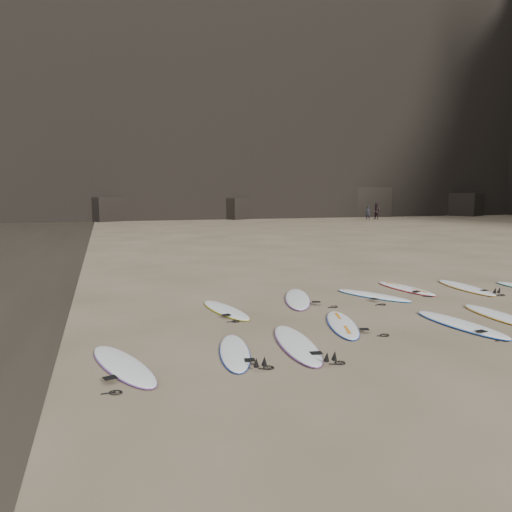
# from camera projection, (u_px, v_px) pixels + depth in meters

# --- Properties ---
(ground) EXTENTS (240.00, 240.00, 0.00)m
(ground) POSITION_uv_depth(u_px,v_px,m) (383.00, 327.00, 11.46)
(ground) COLOR #897559
(ground) RESTS_ON ground
(headland) EXTENTS (170.00, 101.00, 63.47)m
(headland) POSITION_uv_depth(u_px,v_px,m) (349.00, 46.00, 61.91)
(headland) COLOR black
(headland) RESTS_ON ground
(surfboard_0) EXTENTS (0.97, 2.35, 0.08)m
(surfboard_0) POSITION_uv_depth(u_px,v_px,m) (235.00, 352.00, 9.55)
(surfboard_0) COLOR white
(surfboard_0) RESTS_ON ground
(surfboard_1) EXTENTS (0.97, 2.81, 0.10)m
(surfboard_1) POSITION_uv_depth(u_px,v_px,m) (297.00, 344.00, 10.03)
(surfboard_1) COLOR white
(surfboard_1) RESTS_ON ground
(surfboard_2) EXTENTS (1.29, 2.55, 0.09)m
(surfboard_2) POSITION_uv_depth(u_px,v_px,m) (342.00, 324.00, 11.53)
(surfboard_2) COLOR white
(surfboard_2) RESTS_ON ground
(surfboard_3) EXTENTS (0.95, 2.78, 0.10)m
(surfboard_3) POSITION_uv_depth(u_px,v_px,m) (460.00, 324.00, 11.53)
(surfboard_3) COLOR white
(surfboard_3) RESTS_ON ground
(surfboard_4) EXTENTS (0.76, 2.57, 0.09)m
(surfboard_4) POSITION_uv_depth(u_px,v_px,m) (500.00, 316.00, 12.30)
(surfboard_4) COLOR white
(surfboard_4) RESTS_ON ground
(surfboard_5) EXTENTS (1.07, 2.51, 0.09)m
(surfboard_5) POSITION_uv_depth(u_px,v_px,m) (226.00, 310.00, 12.92)
(surfboard_5) COLOR white
(surfboard_5) RESTS_ON ground
(surfboard_6) EXTENTS (1.54, 2.86, 0.10)m
(surfboard_6) POSITION_uv_depth(u_px,v_px,m) (297.00, 298.00, 14.25)
(surfboard_6) COLOR white
(surfboard_6) RESTS_ON ground
(surfboard_7) EXTENTS (1.69, 2.44, 0.09)m
(surfboard_7) POSITION_uv_depth(u_px,v_px,m) (373.00, 295.00, 14.73)
(surfboard_7) COLOR white
(surfboard_7) RESTS_ON ground
(surfboard_8) EXTENTS (0.95, 2.57, 0.09)m
(surfboard_8) POSITION_uv_depth(u_px,v_px,m) (406.00, 288.00, 15.79)
(surfboard_8) COLOR white
(surfboard_8) RESTS_ON ground
(surfboard_9) EXTENTS (0.83, 2.76, 0.10)m
(surfboard_9) POSITION_uv_depth(u_px,v_px,m) (465.00, 287.00, 15.94)
(surfboard_9) COLOR white
(surfboard_9) RESTS_ON ground
(surfboard_11) EXTENTS (1.40, 2.66, 0.09)m
(surfboard_11) POSITION_uv_depth(u_px,v_px,m) (123.00, 365.00, 8.82)
(surfboard_11) COLOR white
(surfboard_11) RESTS_ON ground
(person_a) EXTENTS (0.66, 0.54, 1.57)m
(person_a) POSITION_uv_depth(u_px,v_px,m) (368.00, 213.00, 53.47)
(person_a) COLOR black
(person_a) RESTS_ON ground
(person_b) EXTENTS (1.00, 1.08, 1.79)m
(person_b) POSITION_uv_depth(u_px,v_px,m) (377.00, 211.00, 55.10)
(person_b) COLOR black
(person_b) RESTS_ON ground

